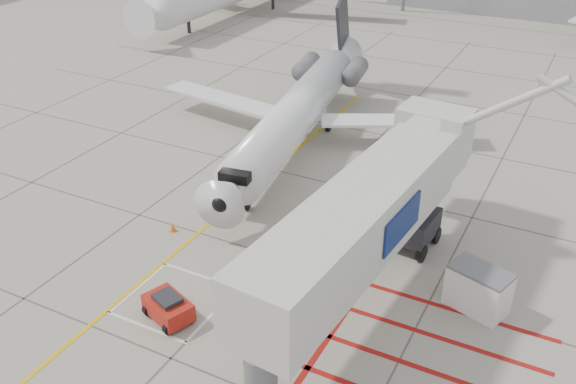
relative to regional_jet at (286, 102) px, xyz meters
The scene contains 8 objects.
ground_plane 14.91m from the regional_jet, 73.25° to the right, with size 260.00×260.00×0.00m, color #9E9788.
regional_jet is the anchor object (origin of this frame).
jet_bridge 15.30m from the regional_jet, 52.09° to the right, with size 9.35×19.74×7.89m, color beige, non-canonical shape.
pushback_tug 16.43m from the regional_jet, 80.42° to the right, with size 2.13×1.33×1.25m, color #AE1C10, non-canonical shape.
baggage_cart 10.78m from the regional_jet, 47.73° to the right, with size 2.13×1.34×1.34m, color #535257, non-canonical shape.
ground_power_unit 17.02m from the regional_jet, 33.33° to the right, with size 2.52×1.47×1.99m, color silver, non-canonical shape.
cone_nose 10.93m from the regional_jet, 97.15° to the right, with size 0.34×0.34×0.47m, color #F5610C.
cone_side 10.85m from the regional_jet, 66.90° to the right, with size 0.33×0.33×0.46m, color #E64F0C.
Camera 1 is at (12.70, -18.48, 18.01)m, focal length 40.00 mm.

